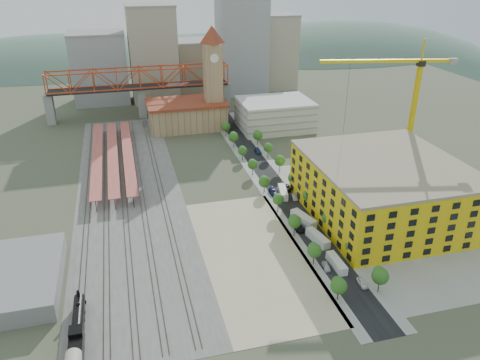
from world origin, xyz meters
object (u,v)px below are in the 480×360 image
object	(u,v)px
site_trailer_a	(337,263)
clock_tower	(213,68)
construction_building	(383,189)
locomotive	(78,327)
site_trailer_b	(318,238)
tower_crane	(407,95)
site_trailer_d	(283,192)
site_trailer_c	(303,219)
car_0	(326,267)

from	to	relation	value
site_trailer_a	clock_tower	bearing A→B (deg)	92.84
construction_building	locomotive	world-z (taller)	construction_building
site_trailer_a	site_trailer_b	world-z (taller)	site_trailer_b
tower_crane	site_trailer_d	bearing A→B (deg)	-174.19
site_trailer_b	site_trailer_c	xyz separation A→B (m)	(0.00, 11.34, 0.10)
clock_tower	site_trailer_d	bearing A→B (deg)	-84.24
clock_tower	site_trailer_d	world-z (taller)	clock_tower
construction_building	site_trailer_d	distance (m)	34.20
site_trailer_c	car_0	world-z (taller)	site_trailer_c
site_trailer_b	locomotive	bearing A→B (deg)	-173.39
tower_crane	site_trailer_c	xyz separation A→B (m)	(-46.80, -24.14, -30.05)
clock_tower	site_trailer_d	xyz separation A→B (m)	(8.00, -79.32, -27.41)
clock_tower	site_trailer_b	bearing A→B (deg)	-85.84
site_trailer_d	tower_crane	bearing A→B (deg)	17.43
tower_crane	site_trailer_d	distance (m)	55.88
locomotive	tower_crane	bearing A→B (deg)	26.63
tower_crane	site_trailer_a	world-z (taller)	tower_crane
site_trailer_a	site_trailer_c	xyz separation A→B (m)	(0.00, 24.01, 0.18)
construction_building	site_trailer_a	xyz separation A→B (m)	(-26.00, -22.71, -8.20)
site_trailer_a	car_0	distance (m)	3.04
site_trailer_d	construction_building	bearing A→B (deg)	-26.87
site_trailer_b	site_trailer_c	bearing A→B (deg)	78.90
site_trailer_a	construction_building	bearing A→B (deg)	40.24
site_trailer_b	site_trailer_c	world-z (taller)	site_trailer_c
site_trailer_c	site_trailer_d	distance (m)	19.38
car_0	construction_building	bearing A→B (deg)	47.52
clock_tower	car_0	xyz separation A→B (m)	(5.00, -122.73, -27.98)
construction_building	car_0	bearing A→B (deg)	-141.90
site_trailer_a	site_trailer_d	distance (m)	43.38
site_trailer_d	car_0	bearing A→B (deg)	-82.33
site_trailer_b	car_0	world-z (taller)	site_trailer_b
site_trailer_b	site_trailer_c	size ratio (longest dim) A/B	0.93
tower_crane	site_trailer_a	distance (m)	73.63
site_trailer_a	site_trailer_d	size ratio (longest dim) A/B	0.94
construction_building	site_trailer_d	size ratio (longest dim) A/B	5.38
clock_tower	site_trailer_c	size ratio (longest dim) A/B	5.10
site_trailer_a	car_0	size ratio (longest dim) A/B	2.10
clock_tower	construction_building	world-z (taller)	clock_tower
site_trailer_b	car_0	size ratio (longest dim) A/B	2.24
site_trailer_a	site_trailer_c	world-z (taller)	site_trailer_c
tower_crane	clock_tower	bearing A→B (deg)	126.32
tower_crane	site_trailer_d	size ratio (longest dim) A/B	5.42
construction_building	site_trailer_c	xyz separation A→B (m)	(-26.00, 1.30, -8.02)
clock_tower	tower_crane	distance (m)	92.57
clock_tower	car_0	size ratio (longest dim) A/B	12.35
construction_building	site_trailer_d	bearing A→B (deg)	141.50
site_trailer_a	locomotive	bearing A→B (deg)	-173.62
clock_tower	site_trailer_c	bearing A→B (deg)	-85.37
tower_crane	site_trailer_b	size ratio (longest dim) A/B	5.41
tower_crane	site_trailer_d	xyz separation A→B (m)	(-46.80, -4.76, -30.16)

